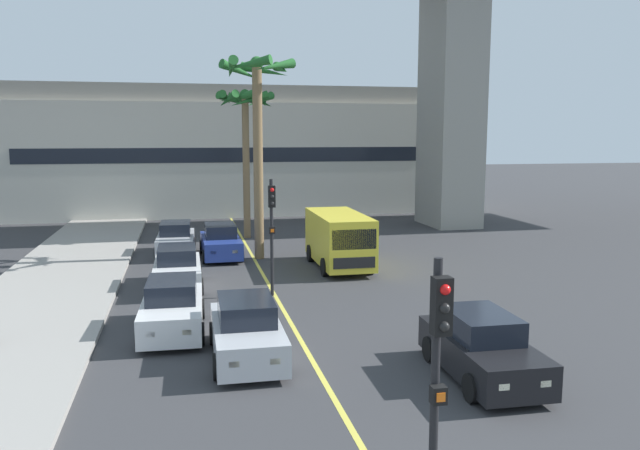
{
  "coord_description": "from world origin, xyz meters",
  "views": [
    {
      "loc": [
        -3.09,
        -0.22,
        5.78
      ],
      "look_at": [
        0.0,
        14.0,
        3.66
      ],
      "focal_mm": 35.26,
      "sensor_mm": 36.0,
      "label": 1
    }
  ],
  "objects": [
    {
      "name": "lane_stripe_center",
      "position": [
        0.0,
        24.0,
        0.0
      ],
      "size": [
        0.14,
        56.0,
        0.01
      ],
      "primitive_type": "cube",
      "color": "#DBCC4C",
      "rests_on": "ground"
    },
    {
      "name": "pier_building_backdrop",
      "position": [
        0.0,
        46.95,
        4.49
      ],
      "size": [
        30.73,
        8.04,
        9.1
      ],
      "color": "beige",
      "rests_on": "ground"
    },
    {
      "name": "car_queue_front",
      "position": [
        3.73,
        13.01,
        0.72
      ],
      "size": [
        1.92,
        4.14,
        1.56
      ],
      "color": "black",
      "rests_on": "ground"
    },
    {
      "name": "car_queue_second",
      "position": [
        -3.43,
        23.55,
        0.72
      ],
      "size": [
        1.85,
        4.11,
        1.56
      ],
      "color": "white",
      "rests_on": "ground"
    },
    {
      "name": "car_queue_third",
      "position": [
        -3.56,
        30.36,
        0.72
      ],
      "size": [
        1.93,
        4.15,
        1.56
      ],
      "color": "#B7BABF",
      "rests_on": "ground"
    },
    {
      "name": "car_queue_fourth",
      "position": [
        -1.48,
        29.18,
        0.72
      ],
      "size": [
        1.9,
        4.13,
        1.56
      ],
      "color": "navy",
      "rests_on": "ground"
    },
    {
      "name": "car_queue_fifth",
      "position": [
        -1.62,
        15.48,
        0.72
      ],
      "size": [
        1.87,
        4.12,
        1.56
      ],
      "color": "#B7BABF",
      "rests_on": "ground"
    },
    {
      "name": "car_queue_sixth",
      "position": [
        -3.53,
        18.09,
        0.72
      ],
      "size": [
        1.94,
        4.15,
        1.56
      ],
      "color": "white",
      "rests_on": "ground"
    },
    {
      "name": "delivery_van",
      "position": [
        3.41,
        25.81,
        1.29
      ],
      "size": [
        2.19,
        5.27,
        2.36
      ],
      "color": "yellow",
      "rests_on": "ground"
    },
    {
      "name": "traffic_light_median_near",
      "position": [
        0.08,
        7.12,
        2.71
      ],
      "size": [
        0.24,
        0.37,
        4.2
      ],
      "color": "black",
      "rests_on": "ground"
    },
    {
      "name": "traffic_light_median_far",
      "position": [
        -0.1,
        21.59,
        2.71
      ],
      "size": [
        0.24,
        0.37,
        4.2
      ],
      "color": "black",
      "rests_on": "ground"
    },
    {
      "name": "palm_tree_near_median",
      "position": [
        0.29,
        34.57,
        6.75
      ],
      "size": [
        3.23,
        3.28,
        8.17
      ],
      "color": "brown",
      "rests_on": "ground"
    },
    {
      "name": "palm_tree_mid_median",
      "position": [
        0.26,
        28.57,
        7.08
      ],
      "size": [
        3.44,
        3.55,
        9.21
      ],
      "color": "brown",
      "rests_on": "ground"
    }
  ]
}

